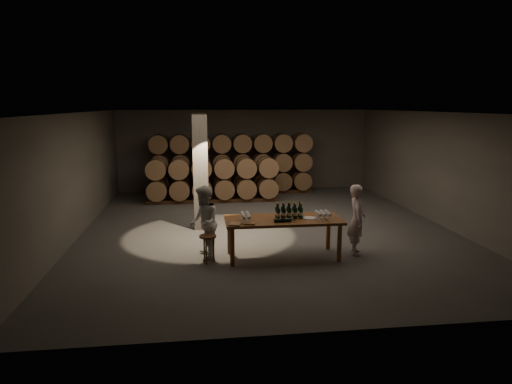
{
  "coord_description": "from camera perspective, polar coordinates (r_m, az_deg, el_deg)",
  "views": [
    {
      "loc": [
        -1.86,
        -12.24,
        3.42
      ],
      "look_at": [
        -0.34,
        -0.34,
        1.1
      ],
      "focal_mm": 32.0,
      "sensor_mm": 36.0,
      "label": 1
    }
  ],
  "objects": [
    {
      "name": "notebook_near",
      "position": [
        9.75,
        -0.8,
        -3.94
      ],
      "size": [
        0.26,
        0.23,
        0.03
      ],
      "primitive_type": "cube",
      "rotation": [
        0.0,
        0.0,
        -0.25
      ],
      "color": "brown",
      "rests_on": "tasting_table"
    },
    {
      "name": "stool",
      "position": [
        10.02,
        -6.03,
        -6.03
      ],
      "size": [
        0.37,
        0.37,
        0.62
      ],
      "rotation": [
        0.0,
        0.0,
        -0.34
      ],
      "color": "#56351D",
      "rests_on": "ground"
    },
    {
      "name": "barrel_stack_back",
      "position": [
        17.63,
        -3.05,
        3.67
      ],
      "size": [
        6.26,
        0.95,
        2.31
      ],
      "color": "#56351D",
      "rests_on": "ground"
    },
    {
      "name": "glass_cluster_left",
      "position": [
        9.97,
        -1.3,
        -2.95
      ],
      "size": [
        0.2,
        0.53,
        0.17
      ],
      "color": "silver",
      "rests_on": "tasting_table"
    },
    {
      "name": "lying_bottles",
      "position": [
        9.92,
        3.39,
        -3.54
      ],
      "size": [
        0.48,
        0.08,
        0.08
      ],
      "color": "black",
      "rests_on": "tasting_table"
    },
    {
      "name": "person_woman",
      "position": [
        10.21,
        -6.55,
        -3.84
      ],
      "size": [
        0.68,
        0.84,
        1.66
      ],
      "primitive_type": "imported",
      "rotation": [
        0.0,
        0.0,
        -1.51
      ],
      "color": "silver",
      "rests_on": "ground"
    },
    {
      "name": "bottle_cluster",
      "position": [
        10.27,
        4.15,
        -2.57
      ],
      "size": [
        0.61,
        0.24,
        0.35
      ],
      "color": "black",
      "rests_on": "tasting_table"
    },
    {
      "name": "room",
      "position": [
        12.57,
        -6.95,
        2.54
      ],
      "size": [
        12.0,
        12.0,
        12.0
      ],
      "color": "#53504D",
      "rests_on": "ground"
    },
    {
      "name": "barrel_stack_front",
      "position": [
        16.25,
        -5.41,
        1.71
      ],
      "size": [
        4.7,
        0.95,
        1.57
      ],
      "color": "#56351D",
      "rests_on": "ground"
    },
    {
      "name": "notebook_corner",
      "position": [
        9.73,
        -2.6,
        -4.0
      ],
      "size": [
        0.31,
        0.36,
        0.03
      ],
      "primitive_type": "cube",
      "rotation": [
        0.0,
        0.0,
        -0.29
      ],
      "color": "brown",
      "rests_on": "tasting_table"
    },
    {
      "name": "plate",
      "position": [
        10.3,
        6.72,
        -3.25
      ],
      "size": [
        0.3,
        0.3,
        0.02
      ],
      "primitive_type": "cylinder",
      "color": "white",
      "rests_on": "tasting_table"
    },
    {
      "name": "pen",
      "position": [
        9.69,
        -0.5,
        -4.11
      ],
      "size": [
        0.13,
        0.05,
        0.01
      ],
      "primitive_type": "cylinder",
      "rotation": [
        0.0,
        1.57,
        -0.33
      ],
      "color": "black",
      "rests_on": "tasting_table"
    },
    {
      "name": "glass_cluster_right",
      "position": [
        10.28,
        8.37,
        -2.65
      ],
      "size": [
        0.3,
        0.41,
        0.17
      ],
      "color": "silver",
      "rests_on": "tasting_table"
    },
    {
      "name": "tasting_table",
      "position": [
        10.26,
        3.41,
        -3.9
      ],
      "size": [
        2.6,
        1.1,
        0.9
      ],
      "color": "brown",
      "rests_on": "ground"
    },
    {
      "name": "person_man",
      "position": [
        10.71,
        12.49,
        -3.39
      ],
      "size": [
        0.49,
        0.66,
        1.63
      ],
      "primitive_type": "imported",
      "rotation": [
        0.0,
        0.0,
        1.39
      ],
      "color": "beige",
      "rests_on": "ground"
    }
  ]
}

